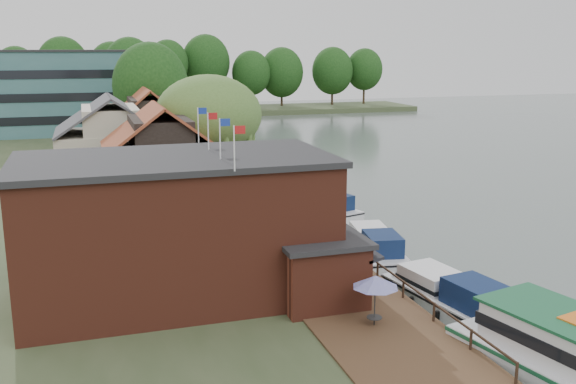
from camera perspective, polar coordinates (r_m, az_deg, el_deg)
ground at (r=40.29m, az=13.54°, el=-7.17°), size 260.00×260.00×0.00m
quay_deck at (r=45.65m, az=-1.63°, el=-3.08°), size 6.00×50.00×0.10m
quay_rail at (r=46.78m, az=1.38°, el=-2.12°), size 0.20×49.00×1.00m
pub at (r=33.02m, az=-6.41°, el=-2.83°), size 20.00×11.00×7.30m
hotel_block at (r=102.46m, az=-18.90°, el=8.46°), size 25.40×12.40×12.30m
cottage_a at (r=47.24m, az=-11.22°, el=2.45°), size 8.60×7.60×8.50m
cottage_b at (r=56.88m, az=-15.40°, el=3.93°), size 9.60×8.60×8.50m
cottage_c at (r=66.04m, az=-12.28°, el=5.25°), size 7.60×7.60×8.50m
willow at (r=52.64m, az=-7.02°, el=4.68°), size 8.60×8.60×10.43m
umbrella_0 at (r=29.62m, az=7.73°, el=-9.53°), size 2.12×2.12×2.38m
umbrella_1 at (r=33.18m, az=5.50°, el=-7.01°), size 1.94×1.94×2.38m
umbrella_2 at (r=36.07m, az=3.66°, el=-5.35°), size 2.04×2.04×2.38m
umbrella_3 at (r=37.61m, az=3.61°, el=-4.59°), size 2.06×2.06×2.38m
umbrella_4 at (r=40.74m, az=0.53°, el=-3.21°), size 2.31×2.31×2.38m
umbrella_5 at (r=43.29m, az=0.43°, el=-2.25°), size 2.20×2.20×2.38m
umbrella_6 at (r=46.60m, az=-1.50°, el=-1.18°), size 2.25×2.25×2.38m
cruiser_0 at (r=34.29m, az=14.21°, el=-8.68°), size 4.62×10.07×2.34m
cruiser_1 at (r=41.96m, az=7.74°, el=-4.53°), size 4.56×9.63×2.22m
cruiser_2 at (r=52.38m, az=3.05°, el=-1.00°), size 5.32×9.47×2.15m
cruiser_3 at (r=60.31m, az=-1.12°, el=0.97°), size 5.18×10.45×2.43m
cruiser_4 at (r=68.10m, az=-3.11°, el=2.34°), size 5.83×10.91×2.54m
swan at (r=29.99m, az=19.23°, el=-14.20°), size 0.44×0.44×0.44m
bank_tree_0 at (r=73.93m, az=-12.05°, el=7.85°), size 8.36×8.36×13.19m
bank_tree_1 at (r=84.12m, az=-12.83°, el=7.94°), size 7.21×7.21×11.97m
bank_tree_2 at (r=90.50m, az=-12.41°, el=8.31°), size 6.72×6.72×12.11m
bank_tree_3 at (r=112.35m, az=-17.20°, el=8.78°), size 7.84×7.84×11.91m
bank_tree_4 at (r=118.08m, az=-13.81°, el=9.76°), size 8.98×8.98×14.47m
bank_tree_5 at (r=125.19m, az=-15.02°, el=9.25°), size 6.24×6.24×11.93m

